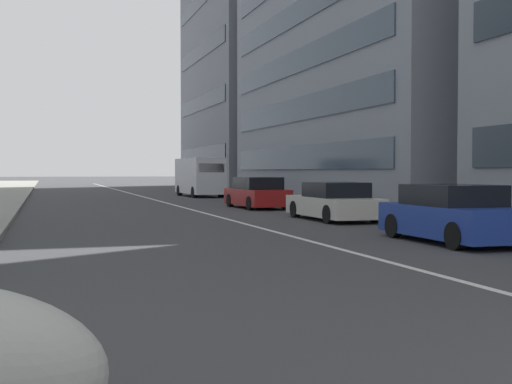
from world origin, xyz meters
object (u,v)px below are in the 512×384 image
at_px(car_following_behind, 334,203).
at_px(car_mid_block_traffic, 452,215).
at_px(delivery_van_ahead, 199,176).
at_px(car_approaching_light, 257,194).

bearing_deg(car_following_behind, car_mid_block_traffic, 177.97).
bearing_deg(car_mid_block_traffic, car_following_behind, -1.06).
xyz_separation_m(car_mid_block_traffic, car_following_behind, (7.50, -0.28, -0.05)).
xyz_separation_m(car_mid_block_traffic, delivery_van_ahead, (29.72, -0.50, 0.71)).
bearing_deg(car_following_behind, delivery_van_ahead, -0.46).
bearing_deg(delivery_van_ahead, car_mid_block_traffic, 176.98).
relative_size(car_mid_block_traffic, delivery_van_ahead, 0.70).
relative_size(car_mid_block_traffic, car_following_behind, 0.92).
height_order(car_mid_block_traffic, car_approaching_light, car_approaching_light).
bearing_deg(delivery_van_ahead, car_following_behind, 177.38).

